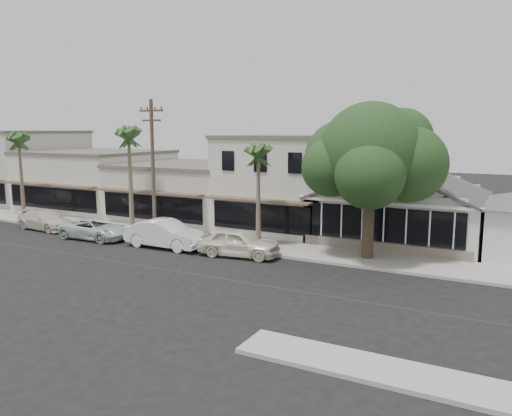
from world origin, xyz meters
The scene contains 16 objects.
ground centered at (0.00, 0.00, 0.00)m, with size 140.00×140.00×0.00m, color black.
sidewalk_north centered at (-8.00, 6.75, 0.07)m, with size 90.00×3.50×0.15m, color #9E9991.
corner_shop centered at (5.00, 12.47, 2.62)m, with size 10.40×8.60×5.10m.
row_building_near centered at (-3.00, 13.50, 3.25)m, with size 8.00×10.00×6.50m, color silver.
row_building_midnear centered at (-12.00, 13.50, 2.10)m, with size 10.00×10.00×4.20m, color beige.
row_building_midfar centered at (-22.50, 13.50, 2.50)m, with size 11.00×10.00×5.00m, color silver.
row_building_far centered at (-33.50, 13.50, 3.40)m, with size 11.00×10.00×6.80m, color beige.
utility_pole centered at (-9.00, 5.20, 4.79)m, with size 1.80×0.24×9.00m.
car_0 centered at (-2.13, 4.15, 0.80)m, with size 1.89×4.71×1.60m, color white.
car_1 centered at (-7.13, 3.91, 0.85)m, with size 1.80×5.18×1.71m, color white.
car_2 centered at (-12.73, 3.68, 0.68)m, with size 2.25×4.89×1.36m, color silver.
car_3 centered at (-18.29, 4.29, 0.68)m, with size 1.91×4.70×1.36m, color beige.
shade_tree centered at (4.47, 7.02, 5.68)m, with size 7.77×7.03×8.62m.
palm_east centered at (-2.00, 6.30, 5.66)m, with size 2.99×2.99×6.66m.
palm_mid centered at (-12.33, 6.75, 6.62)m, with size 2.55×2.55×7.75m.
palm_west centered at (-22.69, 5.90, 6.25)m, with size 2.62×2.62×7.31m.
Camera 1 is at (11.69, -19.73, 7.10)m, focal length 35.00 mm.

